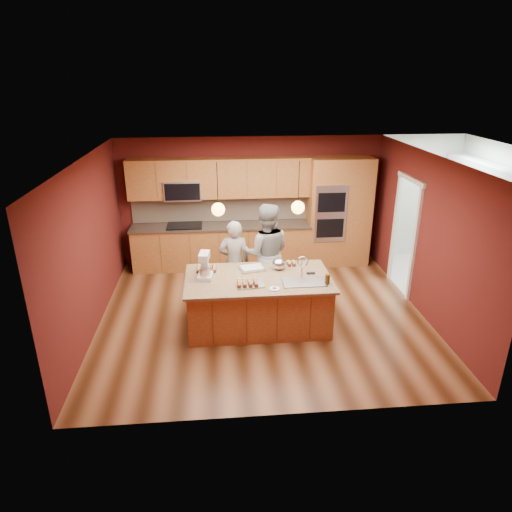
{
  "coord_description": "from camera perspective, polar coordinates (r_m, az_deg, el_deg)",
  "views": [
    {
      "loc": [
        -0.75,
        -6.91,
        3.9
      ],
      "look_at": [
        -0.12,
        -0.1,
        1.14
      ],
      "focal_mm": 32.0,
      "sensor_mm": 36.0,
      "label": 1
    }
  ],
  "objects": [
    {
      "name": "washer",
      "position": [
        9.8,
        25.54,
        -0.89
      ],
      "size": [
        0.58,
        0.6,
        0.9
      ],
      "primitive_type": "cube",
      "rotation": [
        0.0,
        0.0,
        0.04
      ],
      "color": "white",
      "rests_on": "floor"
    },
    {
      "name": "cupcakes_rack",
      "position": [
        6.99,
        -1.1,
        -3.35
      ],
      "size": [
        0.34,
        0.26,
        0.08
      ],
      "primitive_type": null,
      "color": "tan",
      "rests_on": "island"
    },
    {
      "name": "mixing_bowl",
      "position": [
        7.57,
        2.87,
        -1.0
      ],
      "size": [
        0.23,
        0.23,
        0.2
      ],
      "primitive_type": "ellipsoid",
      "color": "silver",
      "rests_on": "island"
    },
    {
      "name": "phone",
      "position": [
        7.48,
        6.87,
        -2.15
      ],
      "size": [
        0.14,
        0.08,
        0.01
      ],
      "primitive_type": "cube",
      "rotation": [
        0.0,
        0.0,
        -0.04
      ],
      "color": "black",
      "rests_on": "island"
    },
    {
      "name": "floor",
      "position": [
        7.97,
        0.82,
        -7.31
      ],
      "size": [
        5.5,
        5.5,
        0.0
      ],
      "primitive_type": "plane",
      "color": "#43220F",
      "rests_on": "ground"
    },
    {
      "name": "island",
      "position": [
        7.47,
        0.4,
        -5.63
      ],
      "size": [
        2.33,
        1.31,
        1.24
      ],
      "color": "brown",
      "rests_on": "floor"
    },
    {
      "name": "oven_column",
      "position": [
        9.86,
        10.27,
        5.44
      ],
      "size": [
        1.3,
        0.62,
        2.3
      ],
      "color": "brown",
      "rests_on": "floor"
    },
    {
      "name": "cooling_rack",
      "position": [
        7.04,
        -0.8,
        -3.54
      ],
      "size": [
        0.45,
        0.34,
        0.02
      ],
      "primitive_type": "cube",
      "rotation": [
        0.0,
        0.0,
        0.09
      ],
      "color": "silver",
      "rests_on": "island"
    },
    {
      "name": "cabinet_run",
      "position": [
        9.61,
        -4.6,
        4.26
      ],
      "size": [
        3.74,
        0.64,
        2.3
      ],
      "color": "brown",
      "rests_on": "floor"
    },
    {
      "name": "doorway_trim",
      "position": [
        8.93,
        18.01,
        2.25
      ],
      "size": [
        0.08,
        1.11,
        2.2
      ],
      "primitive_type": null,
      "color": "silver",
      "rests_on": "wall_right"
    },
    {
      "name": "cupcakes_left",
      "position": [
        7.57,
        -6.23,
        -1.56
      ],
      "size": [
        0.35,
        0.26,
        0.08
      ],
      "primitive_type": null,
      "color": "tan",
      "rests_on": "island"
    },
    {
      "name": "wall_back",
      "position": [
        9.78,
        -0.68,
        6.87
      ],
      "size": [
        5.5,
        0.0,
        5.5
      ],
      "primitive_type": "plane",
      "rotation": [
        1.57,
        0.0,
        0.0
      ],
      "color": "#511613",
      "rests_on": "ground"
    },
    {
      "name": "wall_right",
      "position": [
        8.16,
        20.48,
        2.33
      ],
      "size": [
        0.0,
        5.0,
        5.0
      ],
      "primitive_type": "plane",
      "rotation": [
        1.57,
        0.0,
        -1.57
      ],
      "color": "#511613",
      "rests_on": "ground"
    },
    {
      "name": "cupcakes_right",
      "position": [
        7.75,
        4.44,
        -0.9
      ],
      "size": [
        0.17,
        0.17,
        0.08
      ],
      "primitive_type": null,
      "color": "tan",
      "rests_on": "island"
    },
    {
      "name": "ceiling",
      "position": [
        7.06,
        0.94,
        12.18
      ],
      "size": [
        5.5,
        5.5,
        0.0
      ],
      "primitive_type": "plane",
      "rotation": [
        3.14,
        0.0,
        0.0
      ],
      "color": "silver",
      "rests_on": "ground"
    },
    {
      "name": "plate",
      "position": [
        6.91,
        2.33,
        -4.11
      ],
      "size": [
        0.17,
        0.17,
        0.01
      ],
      "primitive_type": "cylinder",
      "color": "silver",
      "rests_on": "island"
    },
    {
      "name": "sheet_cake",
      "position": [
        7.57,
        -0.51,
        -1.55
      ],
      "size": [
        0.47,
        0.39,
        0.05
      ],
      "rotation": [
        0.0,
        0.0,
        0.23
      ],
      "color": "#BBBEC1",
      "rests_on": "island"
    },
    {
      "name": "wall_front",
      "position": [
        5.15,
        3.84,
        -7.76
      ],
      "size": [
        5.5,
        0.0,
        5.5
      ],
      "primitive_type": "plane",
      "rotation": [
        -1.57,
        0.0,
        0.0
      ],
      "color": "#511613",
      "rests_on": "ground"
    },
    {
      "name": "wall_left",
      "position": [
        7.64,
        -20.11,
        1.07
      ],
      "size": [
        0.0,
        5.0,
        5.0
      ],
      "primitive_type": "plane",
      "rotation": [
        1.57,
        0.0,
        1.57
      ],
      "color": "#511613",
      "rests_on": "ground"
    },
    {
      "name": "pendant_right",
      "position": [
        6.97,
        5.27,
        6.1
      ],
      "size": [
        0.2,
        0.2,
        0.8
      ],
      "color": "black",
      "rests_on": "ceiling"
    },
    {
      "name": "dryer",
      "position": [
        10.33,
        23.74,
        0.57
      ],
      "size": [
        0.57,
        0.59,
        0.91
      ],
      "primitive_type": "cube",
      "rotation": [
        0.0,
        0.0,
        -0.01
      ],
      "color": "white",
      "rests_on": "floor"
    },
    {
      "name": "person_right",
      "position": [
        8.11,
        1.26,
        0.35
      ],
      "size": [
        0.94,
        0.77,
        1.82
      ],
      "primitive_type": "imported",
      "rotation": [
        0.0,
        0.0,
        3.05
      ],
      "color": "slate",
      "rests_on": "floor"
    },
    {
      "name": "person_left",
      "position": [
        8.13,
        -2.74,
        -0.73
      ],
      "size": [
        0.57,
        0.39,
        1.53
      ],
      "primitive_type": "imported",
      "rotation": [
        0.0,
        0.0,
        3.18
      ],
      "color": "black",
      "rests_on": "floor"
    },
    {
      "name": "tumbler",
      "position": [
        7.13,
        8.92,
        -2.88
      ],
      "size": [
        0.08,
        0.08,
        0.16
      ],
      "primitive_type": "cylinder",
      "color": "#3B270B",
      "rests_on": "island"
    },
    {
      "name": "pendant_left",
      "position": [
        6.86,
        -4.75,
        5.85
      ],
      "size": [
        0.2,
        0.2,
        0.8
      ],
      "color": "black",
      "rests_on": "ceiling"
    },
    {
      "name": "laundry_room",
      "position": [
        9.78,
        26.61,
        8.17
      ],
      "size": [
        2.6,
        2.7,
        2.7
      ],
      "color": "beige",
      "rests_on": "ground"
    },
    {
      "name": "stand_mixer",
      "position": [
        7.25,
        -6.43,
        -1.4
      ],
      "size": [
        0.26,
        0.34,
        0.43
      ],
      "rotation": [
        0.0,
        0.0,
        -0.14
      ],
      "color": "white",
      "rests_on": "island"
    }
  ]
}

